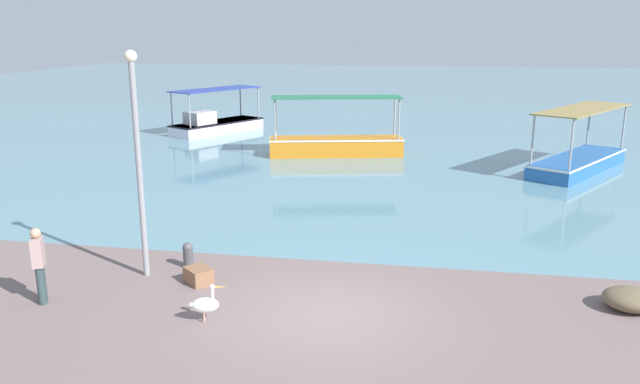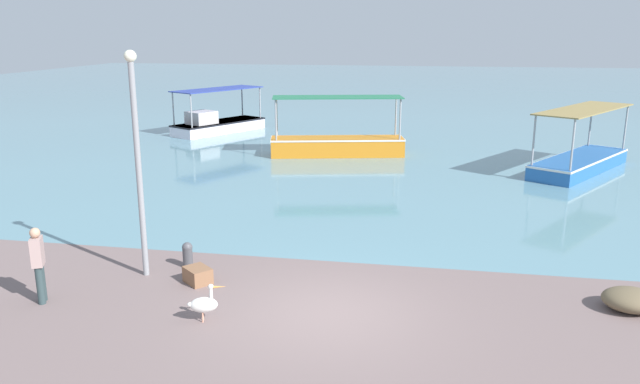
{
  "view_description": "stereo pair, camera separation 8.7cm",
  "coord_description": "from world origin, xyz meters",
  "px_view_note": "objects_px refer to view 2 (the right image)",
  "views": [
    {
      "loc": [
        1.89,
        -11.78,
        5.73
      ],
      "look_at": [
        -1.19,
        5.49,
        1.16
      ],
      "focal_mm": 35.0,
      "sensor_mm": 36.0,
      "label": 1
    },
    {
      "loc": [
        1.98,
        -11.76,
        5.73
      ],
      "look_at": [
        -1.19,
        5.49,
        1.16
      ],
      "focal_mm": 35.0,
      "sensor_mm": 36.0,
      "label": 2
    }
  ],
  "objects_px": {
    "lamp_post": "(137,152)",
    "mooring_bollard": "(188,254)",
    "fishing_boat_near_left": "(580,159)",
    "net_pile": "(631,300)",
    "fishing_boat_near_right": "(217,123)",
    "fisherman_standing": "(38,263)",
    "cargo_crate": "(198,275)",
    "fishing_boat_outer": "(337,143)",
    "pelican": "(204,304)"
  },
  "relations": [
    {
      "from": "pelican",
      "to": "fisherman_standing",
      "type": "relative_size",
      "value": 0.47
    },
    {
      "from": "fishing_boat_outer",
      "to": "net_pile",
      "type": "bearing_deg",
      "value": -60.72
    },
    {
      "from": "fishing_boat_near_right",
      "to": "fisherman_standing",
      "type": "distance_m",
      "value": 23.05
    },
    {
      "from": "lamp_post",
      "to": "fisherman_standing",
      "type": "bearing_deg",
      "value": -129.12
    },
    {
      "from": "pelican",
      "to": "fisherman_standing",
      "type": "distance_m",
      "value": 3.83
    },
    {
      "from": "cargo_crate",
      "to": "lamp_post",
      "type": "bearing_deg",
      "value": 170.02
    },
    {
      "from": "mooring_bollard",
      "to": "net_pile",
      "type": "distance_m",
      "value": 10.14
    },
    {
      "from": "pelican",
      "to": "lamp_post",
      "type": "height_order",
      "value": "lamp_post"
    },
    {
      "from": "fishing_boat_near_left",
      "to": "fishing_boat_near_right",
      "type": "relative_size",
      "value": 1.09
    },
    {
      "from": "fishing_boat_near_left",
      "to": "fisherman_standing",
      "type": "height_order",
      "value": "fishing_boat_near_left"
    },
    {
      "from": "mooring_bollard",
      "to": "fishing_boat_near_right",
      "type": "bearing_deg",
      "value": 107.56
    },
    {
      "from": "mooring_bollard",
      "to": "cargo_crate",
      "type": "relative_size",
      "value": 1.01
    },
    {
      "from": "fishing_boat_near_left",
      "to": "net_pile",
      "type": "distance_m",
      "value": 14.09
    },
    {
      "from": "cargo_crate",
      "to": "pelican",
      "type": "bearing_deg",
      "value": -65.16
    },
    {
      "from": "pelican",
      "to": "fishing_boat_outer",
      "type": "bearing_deg",
      "value": 90.07
    },
    {
      "from": "fishing_boat_outer",
      "to": "fishing_boat_near_right",
      "type": "relative_size",
      "value": 1.09
    },
    {
      "from": "fishing_boat_near_right",
      "to": "cargo_crate",
      "type": "relative_size",
      "value": 9.29
    },
    {
      "from": "fishing_boat_near_right",
      "to": "cargo_crate",
      "type": "distance_m",
      "value": 22.21
    },
    {
      "from": "lamp_post",
      "to": "mooring_bollard",
      "type": "xyz_separation_m",
      "value": [
        0.8,
        0.67,
        -2.66
      ]
    },
    {
      "from": "fishing_boat_near_right",
      "to": "fisherman_standing",
      "type": "relative_size",
      "value": 3.47
    },
    {
      "from": "fishing_boat_outer",
      "to": "pelican",
      "type": "distance_m",
      "value": 17.56
    },
    {
      "from": "lamp_post",
      "to": "fisherman_standing",
      "type": "height_order",
      "value": "lamp_post"
    },
    {
      "from": "net_pile",
      "to": "cargo_crate",
      "type": "xyz_separation_m",
      "value": [
        -9.51,
        -0.24,
        -0.05
      ]
    },
    {
      "from": "cargo_crate",
      "to": "fishing_boat_near_left",
      "type": "bearing_deg",
      "value": 51.45
    },
    {
      "from": "fishing_boat_near_right",
      "to": "mooring_bollard",
      "type": "bearing_deg",
      "value": -72.44
    },
    {
      "from": "fishing_boat_near_left",
      "to": "fishing_boat_outer",
      "type": "distance_m",
      "value": 10.59
    },
    {
      "from": "net_pile",
      "to": "cargo_crate",
      "type": "relative_size",
      "value": 1.87
    },
    {
      "from": "net_pile",
      "to": "cargo_crate",
      "type": "distance_m",
      "value": 9.51
    },
    {
      "from": "pelican",
      "to": "net_pile",
      "type": "relative_size",
      "value": 0.68
    },
    {
      "from": "fisherman_standing",
      "to": "net_pile",
      "type": "relative_size",
      "value": 1.43
    },
    {
      "from": "mooring_bollard",
      "to": "net_pile",
      "type": "height_order",
      "value": "mooring_bollard"
    },
    {
      "from": "fishing_boat_near_left",
      "to": "fishing_boat_near_right",
      "type": "bearing_deg",
      "value": 159.46
    },
    {
      "from": "pelican",
      "to": "mooring_bollard",
      "type": "xyz_separation_m",
      "value": [
        -1.48,
        2.78,
        -0.03
      ]
    },
    {
      "from": "fishing_boat_near_right",
      "to": "fishing_boat_outer",
      "type": "bearing_deg",
      "value": -34.45
    },
    {
      "from": "pelican",
      "to": "fisherman_standing",
      "type": "bearing_deg",
      "value": 176.36
    },
    {
      "from": "fishing_boat_outer",
      "to": "fisherman_standing",
      "type": "relative_size",
      "value": 3.78
    },
    {
      "from": "fishing_boat_near_right",
      "to": "fisherman_standing",
      "type": "height_order",
      "value": "fishing_boat_near_right"
    },
    {
      "from": "lamp_post",
      "to": "cargo_crate",
      "type": "relative_size",
      "value": 8.4
    },
    {
      "from": "fishing_boat_near_left",
      "to": "fishing_boat_outer",
      "type": "bearing_deg",
      "value": 171.92
    },
    {
      "from": "fishing_boat_near_right",
      "to": "net_pile",
      "type": "bearing_deg",
      "value": -51.62
    },
    {
      "from": "lamp_post",
      "to": "mooring_bollard",
      "type": "relative_size",
      "value": 8.29
    },
    {
      "from": "pelican",
      "to": "mooring_bollard",
      "type": "height_order",
      "value": "pelican"
    },
    {
      "from": "fisherman_standing",
      "to": "cargo_crate",
      "type": "height_order",
      "value": "fisherman_standing"
    },
    {
      "from": "fishing_boat_near_left",
      "to": "cargo_crate",
      "type": "distance_m",
      "value": 18.17
    },
    {
      "from": "fishing_boat_near_right",
      "to": "lamp_post",
      "type": "xyz_separation_m",
      "value": [
        5.58,
        -20.83,
        2.44
      ]
    },
    {
      "from": "fishing_boat_near_left",
      "to": "fishing_boat_outer",
      "type": "relative_size",
      "value": 1.0
    },
    {
      "from": "fishing_boat_outer",
      "to": "cargo_crate",
      "type": "xyz_separation_m",
      "value": [
        -0.84,
        -15.7,
        -0.4
      ]
    },
    {
      "from": "lamp_post",
      "to": "net_pile",
      "type": "distance_m",
      "value": 11.26
    },
    {
      "from": "mooring_bollard",
      "to": "cargo_crate",
      "type": "height_order",
      "value": "mooring_bollard"
    },
    {
      "from": "lamp_post",
      "to": "cargo_crate",
      "type": "bearing_deg",
      "value": -9.98
    }
  ]
}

